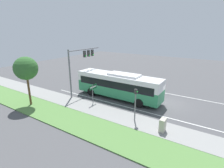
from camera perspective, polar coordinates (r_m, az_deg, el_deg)
name	(u,v)px	position (r m, az deg, el deg)	size (l,w,h in m)	color
ground_plane	(168,104)	(22.55, 17.86, -6.16)	(80.00, 80.00, 0.00)	#4C4C4F
sidewalk	(149,126)	(17.18, 12.09, -13.13)	(2.80, 80.00, 0.12)	gray
grass_verge	(134,143)	(14.68, 7.28, -18.69)	(3.60, 80.00, 0.10)	#568442
lane_divider_near	(158,115)	(19.39, 14.92, -9.83)	(0.14, 30.00, 0.01)	silver
lane_divider_far	(176,95)	(25.83, 20.04, -3.38)	(0.14, 30.00, 0.01)	silver
bus	(118,84)	(22.58, 2.00, -0.13)	(2.67, 11.50, 3.43)	#2D8956
signal_gantry	(81,61)	(24.07, -10.17, 7.47)	(6.13, 0.41, 6.36)	slate
pedestrian_signal	(135,100)	(16.73, 7.66, -5.27)	(0.28, 0.34, 3.38)	slate
street_sign	(93,90)	(20.99, -6.24, -1.99)	(1.30, 0.08, 2.46)	slate
utility_cabinet	(163,125)	(16.18, 16.18, -12.82)	(0.70, 0.45, 1.19)	#B7B29E
roadside_tree	(26,69)	(22.02, -26.32, 4.53)	(2.64, 2.64, 5.72)	brown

